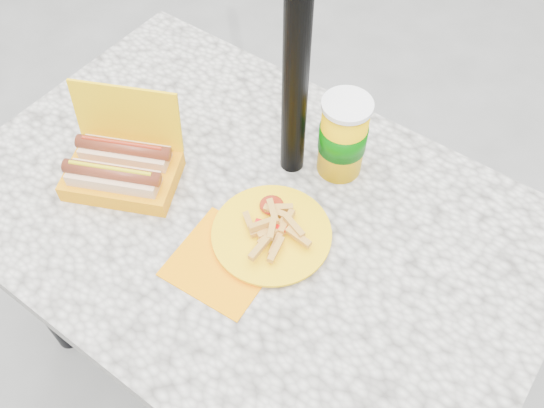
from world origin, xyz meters
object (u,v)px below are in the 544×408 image
Objects in this scene: hotdog_box at (122,167)px; soda_cup at (343,137)px; umbrella_pole at (298,28)px; fries_plate at (268,235)px.

soda_cup is (0.35, 0.29, 0.05)m from hotdog_box.
umbrella_pole is 0.39m from fries_plate.
soda_cup is at bearing 29.93° from umbrella_pole.
hotdog_box is 0.34m from fries_plate.
umbrella_pole is at bearing -150.07° from soda_cup.
umbrella_pole reaches higher than fries_plate.
hotdog_box reaches higher than fries_plate.
soda_cup reaches higher than fries_plate.
soda_cup is at bearing 15.20° from hotdog_box.
hotdog_box is at bearing -170.22° from fries_plate.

